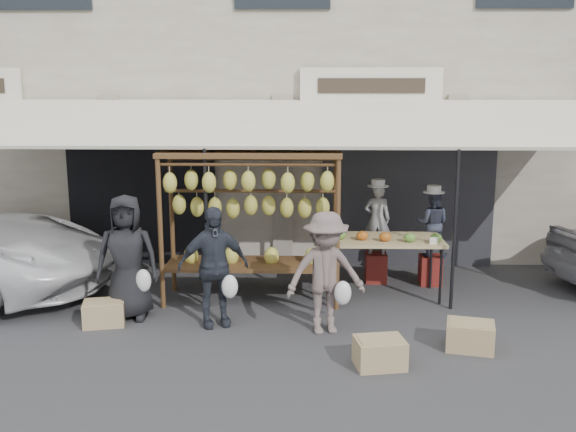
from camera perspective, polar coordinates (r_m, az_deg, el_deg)
name	(u,v)px	position (r m, az deg, el deg)	size (l,w,h in m)	color
ground_plane	(273,338)	(8.32, -1.32, -10.76)	(90.00, 90.00, 0.00)	#2D2D30
shophouse	(287,62)	(14.19, -0.05, 13.53)	(24.00, 6.15, 7.30)	beige
awning	(280,124)	(9.99, -0.68, 8.20)	(10.00, 2.35, 2.92)	silver
banana_rack	(250,197)	(9.29, -3.37, 1.68)	(2.60, 0.90, 2.24)	#4C351B
produce_table	(386,241)	(9.73, 8.68, -2.19)	(1.70, 0.90, 1.04)	tan
vendor_left	(377,219)	(10.40, 7.93, -0.28)	(0.42, 0.27, 1.14)	gray
vendor_right	(432,223)	(10.42, 12.71, -0.64)	(0.52, 0.40, 1.06)	#323647
customer_left	(127,257)	(9.00, -14.11, -3.59)	(0.84, 0.55, 1.72)	black
customer_mid	(213,267)	(8.54, -6.67, -4.48)	(0.95, 0.39, 1.62)	#2A2F38
customer_right	(326,273)	(8.25, 3.37, -5.09)	(1.03, 0.59, 1.60)	#6B5B58
stool_left	(376,267)	(10.59, 7.81, -4.56)	(0.34, 0.34, 0.48)	maroon
stool_right	(430,270)	(10.60, 12.53, -4.71)	(0.34, 0.34, 0.48)	maroon
crate_near_a	(380,353)	(7.54, 8.15, -11.94)	(0.55, 0.42, 0.33)	tan
crate_near_b	(470,336)	(8.23, 15.88, -10.22)	(0.56, 0.43, 0.34)	tan
crate_far	(104,313)	(9.03, -16.03, -8.29)	(0.53, 0.40, 0.32)	tan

